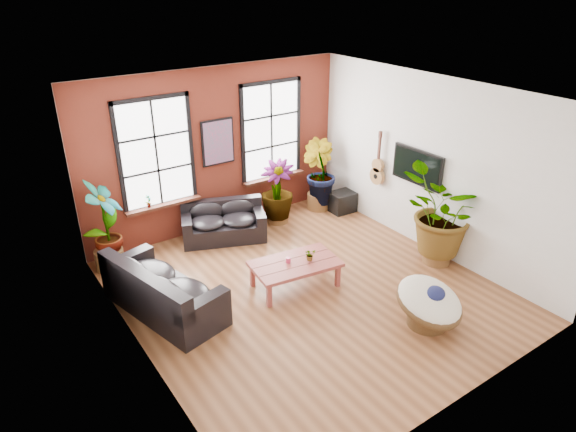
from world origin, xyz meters
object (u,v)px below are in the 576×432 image
at_px(papasan_chair, 429,303).
at_px(sofa_left, 161,291).
at_px(sofa_back, 223,222).
at_px(coffee_table, 295,265).

bearing_deg(papasan_chair, sofa_left, 122.28).
xyz_separation_m(sofa_left, papasan_chair, (3.39, -2.78, 0.01)).
relative_size(sofa_back, coffee_table, 1.16).
bearing_deg(sofa_back, coffee_table, -63.74).
distance_m(sofa_back, coffee_table, 2.41).
relative_size(sofa_back, papasan_chair, 1.38).
relative_size(coffee_table, papasan_chair, 1.19).
height_order(sofa_back, sofa_left, sofa_left).
distance_m(coffee_table, papasan_chair, 2.41).
height_order(sofa_back, papasan_chair, papasan_chair).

